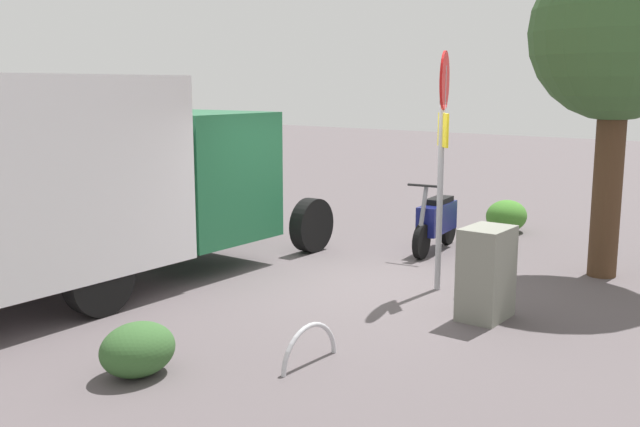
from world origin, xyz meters
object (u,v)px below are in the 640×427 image
Objects in this scene: box_truck_near at (85,175)px; motorcycle at (437,220)px; stop_sign at (442,133)px; bike_rack_hoop at (310,364)px; street_tree at (618,37)px; utility_cabinet at (486,273)px.

motorcycle is at bearing -27.63° from box_truck_near.
box_truck_near is at bearing -49.20° from stop_sign.
stop_sign reaches higher than bike_rack_hoop.
stop_sign is at bearing -34.13° from street_tree.
bike_rack_hoop is at bearing -11.50° from street_tree.
box_truck_near is at bearing -62.94° from utility_cabinet.
stop_sign is at bearing -123.94° from utility_cabinet.
box_truck_near reaches higher than utility_cabinet.
utility_cabinet reaches higher than bike_rack_hoop.
stop_sign is 3.82m from bike_rack_hoop.
box_truck_near is at bearing -91.16° from bike_rack_hoop.
street_tree is (-5.24, 5.03, 1.81)m from box_truck_near.
bike_rack_hoop is at bearing 7.34° from motorcycle.
motorcycle is at bearing -162.63° from bike_rack_hoop.
utility_cabinet is at bearing 29.92° from motorcycle.
box_truck_near is at bearing -34.58° from motorcycle.
bike_rack_hoop is at bearing -94.24° from box_truck_near.
street_tree is at bearing 83.03° from motorcycle.
street_tree is 4.07m from utility_cabinet.
utility_cabinet is at bearing 56.06° from stop_sign.
stop_sign reaches higher than box_truck_near.
box_truck_near is at bearing -43.82° from street_tree.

